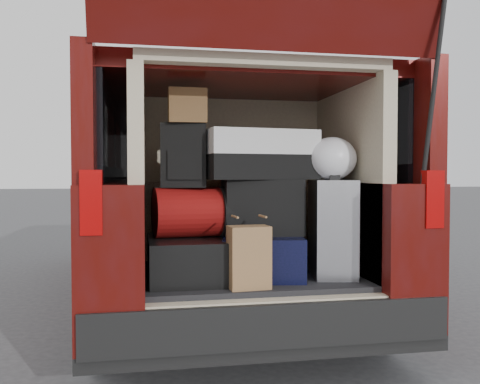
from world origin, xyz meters
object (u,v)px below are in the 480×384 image
Objects in this scene: silver_roller at (332,228)px; kraft_bag at (249,257)px; navy_hardshell at (262,255)px; backpack at (184,156)px; twotone_duffel at (259,155)px; black_soft_case at (262,207)px; black_hardshell at (187,258)px; red_duffel at (193,212)px.

silver_roller is 0.61m from kraft_bag.
silver_roller is (0.41, -0.08, 0.16)m from navy_hardshell.
silver_roller is at bearing 1.37° from backpack.
black_soft_case is at bearing -64.62° from twotone_duffel.
kraft_bag is 0.73× the size of black_soft_case.
black_hardshell is 1.35× the size of red_duffel.
silver_roller is 1.55× the size of backpack.
navy_hardshell is 1.27× the size of red_duffel.
kraft_bag is at bearing -104.55° from navy_hardshell.
red_duffel is (-0.82, 0.09, 0.10)m from silver_roller.
twotone_duffel reaches higher than black_hardshell.
backpack is (-0.31, 0.33, 0.54)m from kraft_bag.
red_duffel reaches higher than black_hardshell.
red_duffel is 0.41m from black_soft_case.
black_soft_case is (0.41, -0.01, 0.03)m from red_duffel.
twotone_duffel is at bearing 63.53° from kraft_bag.
kraft_bag is 0.75× the size of red_duffel.
backpack is at bearing -170.79° from navy_hardshell.
black_hardshell is 1.63× the size of backpack.
red_duffel is (0.04, 0.04, 0.26)m from black_hardshell.
twotone_duffel is at bearing 4.74° from black_hardshell.
twotone_duffel is at bearing -6.11° from red_duffel.
backpack is at bearing 173.32° from twotone_duffel.
black_hardshell is 1.05× the size of silver_roller.
black_soft_case is (-0.00, -0.01, 0.28)m from navy_hardshell.
navy_hardshell is 0.29m from black_soft_case.
black_hardshell is 0.45m from navy_hardshell.
navy_hardshell is 1.70× the size of kraft_bag.
kraft_bag is at bearing -57.85° from red_duffel.
red_duffel is (-0.26, 0.33, 0.22)m from kraft_bag.
twotone_duffel is (0.13, 0.33, 0.55)m from kraft_bag.
black_hardshell is at bearing 131.01° from kraft_bag.
twotone_duffel is (0.44, 0.01, 0.01)m from backpack.
red_duffel is at bearing 123.96° from kraft_bag.
black_hardshell is at bearing 178.08° from twotone_duffel.
kraft_bag reaches higher than black_hardshell.
kraft_bag is at bearing -44.62° from black_hardshell.
black_soft_case reaches higher than navy_hardshell.
twotone_duffel reaches higher than silver_roller.
kraft_bag is 0.42m from black_soft_case.
navy_hardshell is 1.23× the size of black_soft_case.
backpack is at bearing 179.81° from black_soft_case.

